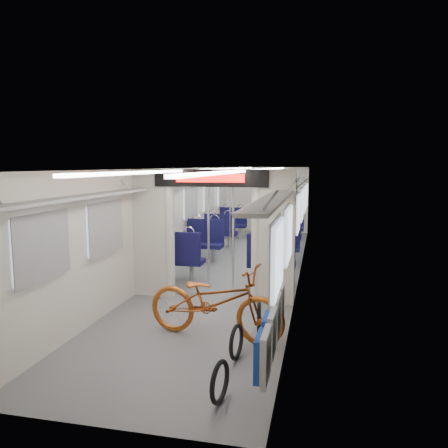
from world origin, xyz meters
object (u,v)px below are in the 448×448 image
bicycle (215,301)px  bike_hoop_b (236,344)px  flip_bench (272,325)px  stanchion_far_right (263,212)px  seat_bay_far_right (288,228)px  stanchion_near_right (233,231)px  bike_hoop_c (259,323)px  seat_bay_far_left (227,225)px  seat_bay_near_left (193,245)px  seat_bay_near_right (276,248)px  bike_hoop_a (220,384)px  stanchion_far_left (230,213)px  stanchion_near_left (208,228)px

bicycle → bike_hoop_b: 0.80m
flip_bench → stanchion_far_right: (-0.95, 6.49, 0.57)m
seat_bay_far_right → stanchion_near_right: (-0.65, -5.02, 0.63)m
bicycle → bike_hoop_c: (0.60, 0.09, -0.29)m
flip_bench → seat_bay_far_left: seat_bay_far_left is taller
seat_bay_near_left → seat_bay_far_right: 3.98m
bike_hoop_b → seat_bay_near_right: seat_bay_near_right is taller
bike_hoop_c → stanchion_far_right: size_ratio=0.22×
bike_hoop_a → stanchion_far_right: bearing=94.0°
bike_hoop_a → bike_hoop_c: bike_hoop_c is taller
stanchion_far_left → stanchion_far_right: size_ratio=1.00×
bike_hoop_b → seat_bay_near_left: 4.72m
bike_hoop_a → seat_bay_near_left: (-1.85, 5.34, 0.37)m
bike_hoop_b → seat_bay_far_left: (-1.82, 8.04, 0.34)m
stanchion_far_right → seat_bay_far_left: bearing=126.3°
bike_hoop_c → stanchion_near_right: bearing=110.2°
seat_bay_near_left → stanchion_near_right: 2.02m
seat_bay_near_right → seat_bay_far_left: (-1.87, 3.60, -0.02)m
seat_bay_far_right → stanchion_far_left: stanchion_far_left is taller
bike_hoop_b → bike_hoop_a: bearing=-88.6°
seat_bay_near_right → seat_bay_far_right: 3.41m
bike_hoop_a → bike_hoop_c: bearing=84.6°
bike_hoop_c → stanchion_near_left: (-1.35, 2.49, 0.92)m
bicycle → seat_bay_far_left: seat_bay_far_left is taller
bike_hoop_a → seat_bay_far_right: bearing=89.9°
stanchion_far_left → seat_bay_near_left: bearing=-107.7°
bike_hoop_a → bike_hoop_c: 1.70m
bike_hoop_a → stanchion_far_left: 7.17m
seat_bay_near_left → stanchion_far_left: 1.81m
stanchion_far_right → stanchion_near_left: bearing=-102.7°
seat_bay_far_right → bike_hoop_c: bearing=-88.9°
bicycle → stanchion_far_right: stanchion_far_right is taller
bike_hoop_c → stanchion_near_right: 2.46m
seat_bay_near_left → stanchion_near_left: (0.66, -1.16, 0.58)m
bike_hoop_b → stanchion_near_right: 3.04m
seat_bay_far_right → bike_hoop_a: bearing=-90.1°
seat_bay_far_left → stanchion_far_right: size_ratio=0.90×
bike_hoop_c → seat_bay_far_left: seat_bay_far_left is taller
bike_hoop_c → stanchion_near_left: bearing=118.4°
seat_bay_far_right → stanchion_near_right: 5.10m
flip_bench → stanchion_near_right: bearing=109.0°
bike_hoop_c → bike_hoop_a: bearing=-95.4°
bicycle → stanchion_far_left: 5.48m
bicycle → seat_bay_near_left: bearing=30.5°
bicycle → stanchion_near_left: bearing=26.1°
bicycle → flip_bench: bearing=-125.2°
seat_bay_far_left → stanchion_near_right: size_ratio=0.90×
seat_bay_near_left → stanchion_far_right: 2.38m
bicycle → seat_bay_far_left: bearing=20.6°
bike_hoop_a → seat_bay_far_right: seat_bay_far_right is taller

